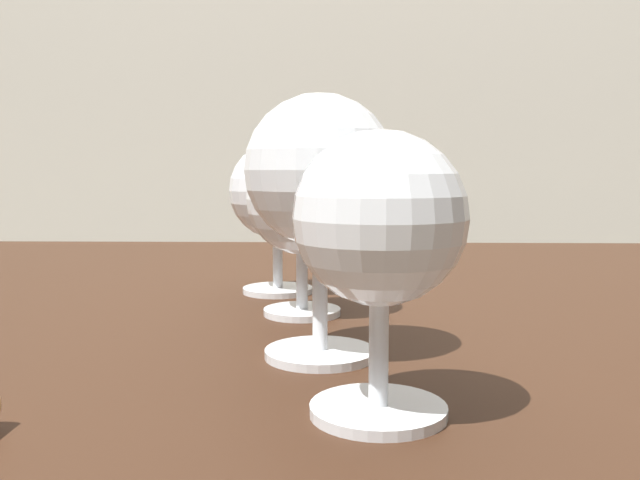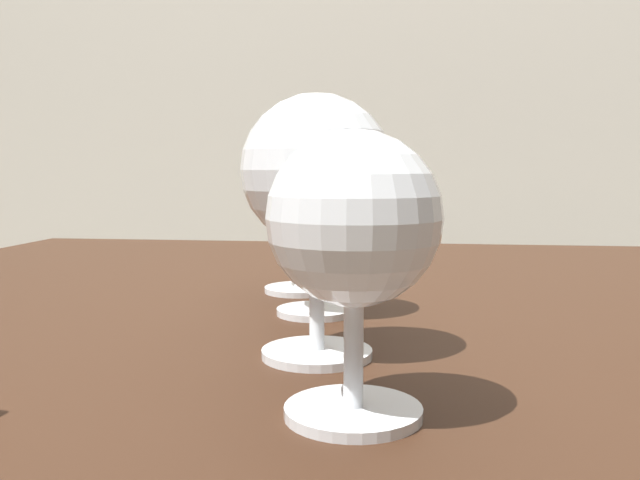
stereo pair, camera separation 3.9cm
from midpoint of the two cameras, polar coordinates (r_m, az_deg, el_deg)
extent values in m
cube|color=beige|center=(1.80, 2.41, 19.80)|extent=(5.00, 0.08, 2.60)
cube|color=#382114|center=(0.61, 3.62, -5.95)|extent=(1.15, 0.85, 0.03)
cylinder|color=white|center=(0.31, 1.33, -14.37)|extent=(0.06, 0.06, 0.00)
cylinder|color=white|center=(0.30, 1.34, -8.61)|extent=(0.01, 0.01, 0.06)
sphere|color=white|center=(0.29, 1.37, 1.89)|extent=(0.08, 0.08, 0.08)
ellipsoid|color=gold|center=(0.29, 1.37, 1.40)|extent=(0.07, 0.07, 0.03)
cylinder|color=white|center=(0.40, -2.81, -9.66)|extent=(0.07, 0.07, 0.00)
cylinder|color=white|center=(0.39, -2.84, -3.88)|extent=(0.01, 0.01, 0.08)
sphere|color=white|center=(0.39, -2.89, 5.99)|extent=(0.09, 0.09, 0.09)
ellipsoid|color=beige|center=(0.39, -2.90, 6.55)|extent=(0.08, 0.08, 0.05)
cylinder|color=white|center=(0.52, -3.71, -6.14)|extent=(0.06, 0.06, 0.00)
cylinder|color=white|center=(0.51, -3.74, -2.74)|extent=(0.01, 0.01, 0.06)
sphere|color=white|center=(0.51, -3.78, 3.54)|extent=(0.08, 0.08, 0.08)
ellipsoid|color=pink|center=(0.51, -3.78, 3.36)|extent=(0.07, 0.07, 0.03)
cylinder|color=white|center=(0.61, -5.47, -4.31)|extent=(0.06, 0.06, 0.00)
cylinder|color=white|center=(0.60, -5.50, -1.29)|extent=(0.01, 0.01, 0.06)
sphere|color=white|center=(0.60, -5.56, 4.22)|extent=(0.09, 0.09, 0.09)
ellipsoid|color=#EACC66|center=(0.60, -5.56, 4.56)|extent=(0.08, 0.08, 0.05)
camera|label=1|loc=(0.02, -92.86, -0.30)|focal=37.47mm
camera|label=2|loc=(0.02, 87.14, 0.30)|focal=37.47mm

